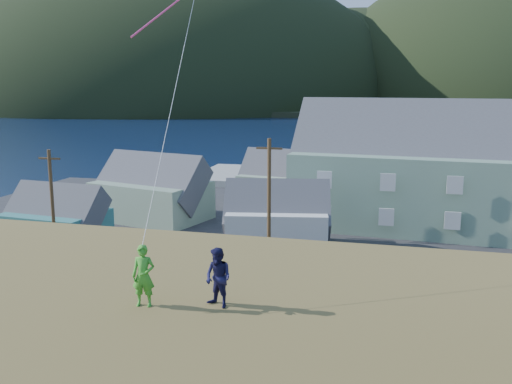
% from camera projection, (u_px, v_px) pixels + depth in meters
% --- Properties ---
extents(ground, '(900.00, 900.00, 0.00)m').
position_uv_depth(ground, '(278.00, 296.00, 34.22)').
color(ground, '#0A1638').
rests_on(ground, ground).
extents(grass_strip, '(110.00, 8.00, 0.10)m').
position_uv_depth(grass_strip, '(270.00, 308.00, 32.31)').
color(grass_strip, '#4C3D19').
rests_on(grass_strip, ground).
extents(waterfront_lot, '(72.00, 36.00, 0.12)m').
position_uv_depth(waterfront_lot, '(318.00, 227.00, 50.38)').
color(waterfront_lot, '#28282B').
rests_on(waterfront_lot, ground).
extents(wharf, '(26.00, 14.00, 0.90)m').
position_uv_depth(wharf, '(298.00, 178.00, 73.64)').
color(wharf, gray).
rests_on(wharf, ground).
extents(far_shore, '(900.00, 320.00, 2.00)m').
position_uv_depth(far_shore, '(391.00, 101.00, 347.99)').
color(far_shore, black).
rests_on(far_shore, ground).
extents(far_hills, '(760.00, 265.00, 143.00)m').
position_uv_depth(far_hills, '(461.00, 103.00, 291.01)').
color(far_hills, black).
rests_on(far_hills, ground).
extents(shed_teal, '(8.03, 5.95, 5.95)m').
position_uv_depth(shed_teal, '(56.00, 218.00, 44.32)').
color(shed_teal, '#327676').
rests_on(shed_teal, waterfront_lot).
extents(shed_palegreen_near, '(11.59, 8.84, 7.51)m').
position_uv_depth(shed_palegreen_near, '(151.00, 190.00, 52.68)').
color(shed_palegreen_near, gray).
rests_on(shed_palegreen_near, waterfront_lot).
extents(shed_white, '(8.84, 6.65, 6.40)m').
position_uv_depth(shed_white, '(277.00, 217.00, 43.75)').
color(shed_white, silver).
rests_on(shed_white, waterfront_lot).
extents(shed_palegreen_far, '(11.33, 7.49, 7.10)m').
position_uv_depth(shed_palegreen_far, '(292.00, 181.00, 58.36)').
color(shed_palegreen_far, gray).
rests_on(shed_palegreen_far, waterfront_lot).
extents(utility_poles, '(30.88, 0.24, 9.23)m').
position_uv_depth(utility_poles, '(273.00, 219.00, 34.96)').
color(utility_poles, '#47331E').
rests_on(utility_poles, waterfront_lot).
extents(parked_cars, '(20.13, 11.32, 1.52)m').
position_uv_depth(parked_cars, '(220.00, 206.00, 55.25)').
color(parked_cars, black).
rests_on(parked_cars, waterfront_lot).
extents(kite_flyer_green, '(0.62, 0.45, 1.56)m').
position_uv_depth(kite_flyer_green, '(144.00, 276.00, 14.00)').
color(kite_flyer_green, green).
rests_on(kite_flyer_green, hillside).
extents(kite_flyer_navy, '(0.90, 0.82, 1.49)m').
position_uv_depth(kite_flyer_navy, '(218.00, 278.00, 13.95)').
color(kite_flyer_navy, '#17163D').
rests_on(kite_flyer_navy, hillside).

